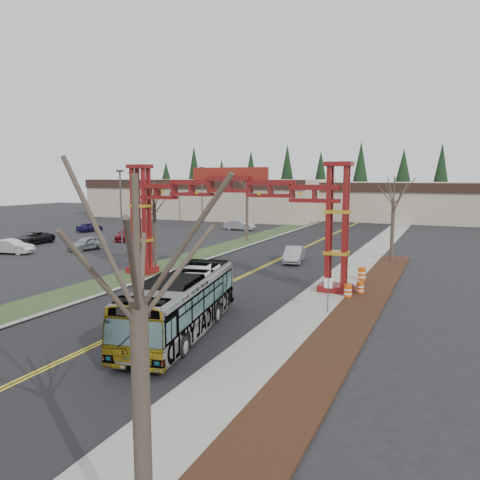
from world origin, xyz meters
The scene contains 32 objects.
ground centered at (0.00, 0.00, 0.00)m, with size 200.00×200.00×0.00m, color black.
road centered at (0.00, 25.00, 0.01)m, with size 12.00×110.00×0.02m, color black.
lane_line_left centered at (-0.12, 25.00, 0.03)m, with size 0.12×100.00×0.01m, color gold.
lane_line_right centered at (0.12, 25.00, 0.03)m, with size 0.12×100.00×0.01m, color gold.
curb_right centered at (6.15, 25.00, 0.07)m, with size 0.30×110.00×0.15m, color #979692.
sidewalk_right centered at (7.60, 25.00, 0.08)m, with size 2.60×110.00×0.14m, color gray.
landscape_strip centered at (10.20, 10.00, 0.06)m, with size 2.60×50.00×0.12m, color black.
grass_median centered at (-8.00, 25.00, 0.04)m, with size 4.00×110.00×0.08m, color #2E4120.
curb_left centered at (-6.15, 25.00, 0.07)m, with size 0.30×110.00×0.15m, color #979692.
gateway_arch centered at (0.00, 18.00, 5.98)m, with size 18.20×1.60×8.90m.
retail_building_west centered at (-30.00, 71.96, 3.76)m, with size 46.00×22.30×7.50m.
retail_building_east centered at (10.00, 79.95, 3.51)m, with size 38.00×20.30×7.00m.
conifer_treeline centered at (0.25, 92.00, 6.49)m, with size 116.10×5.60×13.00m.
transit_bus centered at (2.83, 6.47, 1.55)m, with size 2.60×11.11×3.10m, color #9B9DA2.
silver_sedan centered at (1.77, 28.08, 0.74)m, with size 1.56×4.47×1.47m, color #A5A8AD.
parked_car_near_a centered at (-21.25, 26.04, 0.74)m, with size 1.75×4.34×1.48m, color #9D9FA4.
parked_car_near_b centered at (-26.47, 20.71, 0.76)m, with size 1.61×4.61×1.52m, color white.
parked_car_near_c centered at (-30.28, 26.85, 0.72)m, with size 2.40×5.21×1.45m, color black.
parked_car_mid_a centered at (-22.24, 34.29, 0.75)m, with size 2.09×5.14×1.49m, color maroon.
parked_car_mid_b centered at (-33.28, 39.77, 0.69)m, with size 1.64×4.08×1.39m, color #1D1650.
parked_car_far_a centered at (-14.07, 50.66, 0.77)m, with size 1.62×4.66×1.53m, color #AFB5B8.
bare_tree_median_mid centered at (-8.00, 19.85, 5.59)m, with size 3.14×3.14×7.70m.
bare_tree_median_far centered at (-8.00, 39.52, 6.59)m, with size 3.28×3.28×8.81m.
bare_tree_right_near centered at (10.00, -6.56, 5.66)m, with size 3.37×3.37×7.92m.
bare_tree_right_far centered at (10.00, 32.23, 5.67)m, with size 3.45×3.45×7.98m.
light_pole_near centered at (-17.76, 27.68, 5.02)m, with size 0.75×0.38×8.68m.
light_pole_mid centered at (-31.14, 46.94, 5.05)m, with size 0.76×0.38×8.74m.
light_pole_far centered at (-23.57, 56.23, 5.58)m, with size 0.84×0.42×9.64m.
street_sign centered at (8.72, 12.90, 1.53)m, with size 0.48×0.14×2.12m.
barrel_south centered at (9.06, 16.92, 0.47)m, with size 0.51×0.51×0.94m.
barrel_mid centered at (9.62, 18.30, 0.44)m, with size 0.48×0.48×0.88m.
barrel_north centered at (9.00, 22.38, 0.55)m, with size 0.59×0.59×1.09m.
Camera 1 is at (14.96, -13.13, 7.84)m, focal length 35.00 mm.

